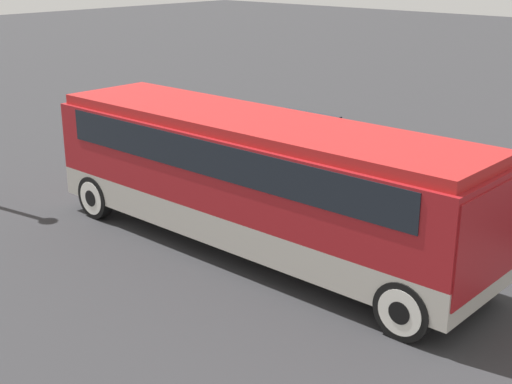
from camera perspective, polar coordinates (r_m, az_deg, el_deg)
ground_plane at (r=15.42m, az=0.00°, el=-4.58°), size 120.00×120.00×0.00m
tour_bus at (r=14.76m, az=0.27°, el=1.56°), size 10.31×2.60×2.89m
parked_car_near at (r=18.66m, az=13.08°, el=1.39°), size 4.71×1.92×1.38m
parked_car_mid at (r=21.85m, az=3.60°, el=4.29°), size 4.03×1.91×1.37m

